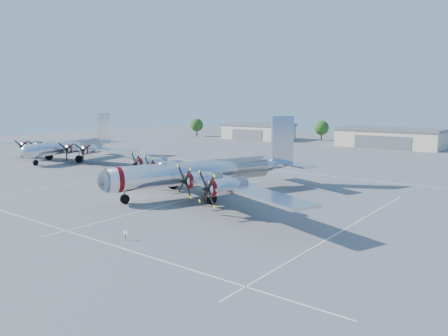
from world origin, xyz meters
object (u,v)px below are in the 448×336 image
Objects in this scene: hangar_west at (258,131)px; tree_far_west at (197,125)px; hangar_center at (390,138)px; tree_west at (322,128)px; bomber_west at (70,160)px; info_placard at (125,234)px; main_bomber_b29 at (203,194)px.

tree_far_west is at bearing -170.99° from hangar_west.
tree_west is (-25.00, 8.04, 1.51)m from hangar_center.
bomber_west is (-2.38, -72.72, -2.71)m from hangar_west.
info_placard is (54.47, -29.55, 0.63)m from bomber_west.
tree_west is at bearing 126.22° from main_bomber_b29.
bomber_west is (22.62, -68.75, -4.22)m from tree_far_west.
main_bomber_b29 is (-0.59, -82.02, -2.71)m from hangar_center.
bomber_west is at bearing -123.09° from hangar_center.
tree_west is at bearing 99.65° from info_placard.
tree_far_west is 72.50m from bomber_west.
hangar_center is 4.31× the size of tree_west.
bomber_west is at bearing 144.95° from info_placard.
hangar_west reaches higher than main_bomber_b29.
tree_far_west is 124.97m from info_placard.
hangar_center is at bearing 87.39° from info_placard.
main_bomber_b29 is (69.41, -78.05, -4.22)m from tree_far_west.
hangar_center is 26.30m from tree_west.
tree_west is 114.93m from info_placard.
tree_west is 7.37× the size of info_placard.
hangar_west is 21.61m from tree_west.
tree_far_west is 46.57m from tree_west.
tree_west is at bearing 14.93° from tree_far_west.
main_bomber_b29 reaches higher than bomber_west.
hangar_west is at bearing -158.11° from tree_west.
main_bomber_b29 is at bearing 104.20° from info_placard.
tree_far_west reaches higher than info_placard.
bomber_west is (-47.38, -72.72, -2.71)m from hangar_center.
main_bomber_b29 is 53.57× the size of info_placard.
hangar_west is 0.59× the size of bomber_west.
hangar_center is at bearing 46.17° from bomber_west.
hangar_west is at bearing 110.42° from info_placard.
hangar_center is 82.07m from main_bomber_b29.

